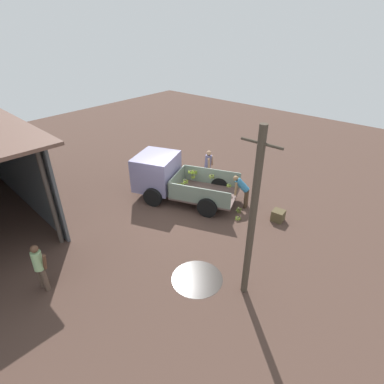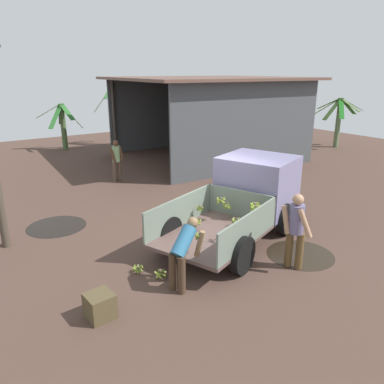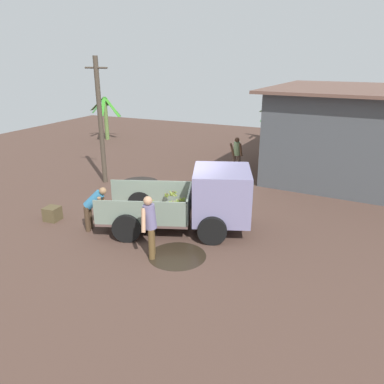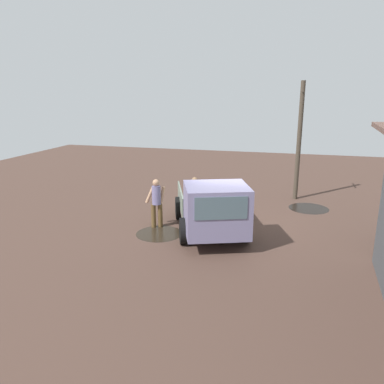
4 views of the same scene
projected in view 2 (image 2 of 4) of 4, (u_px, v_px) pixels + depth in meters
ground at (209, 232)px, 10.13m from camera, size 36.00×36.00×0.00m
mud_patch_0 at (300, 255)px, 8.90m from camera, size 1.58×1.58×0.01m
mud_patch_1 at (57, 226)px, 10.52m from camera, size 1.63×1.63×0.01m
cargo_truck at (251, 192)px, 10.15m from camera, size 4.90×3.39×1.94m
warehouse_shed at (216, 100)px, 18.36m from camera, size 8.80×8.16×3.88m
banana_palm_0 at (113, 115)px, 21.58m from camera, size 2.12×2.18×3.32m
banana_palm_1 at (338, 119)px, 20.93m from camera, size 2.55×2.54×2.74m
banana_palm_3 at (63, 125)px, 20.31m from camera, size 2.29×1.83×2.50m
person_foreground_visitor at (296, 228)px, 8.02m from camera, size 0.50×0.71×1.73m
person_worker_loading at (183, 250)px, 7.34m from camera, size 0.76×0.64×1.41m
person_bystander_near_shed at (116, 159)px, 14.56m from camera, size 0.62×0.36×1.63m
banana_bunch_on_ground_0 at (160, 273)px, 7.85m from camera, size 0.24×0.24×0.22m
banana_bunch_on_ground_1 at (138, 269)px, 8.11m from camera, size 0.24×0.25×0.16m
wooden_crate_0 at (100, 306)px, 6.59m from camera, size 0.50×0.50×0.46m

